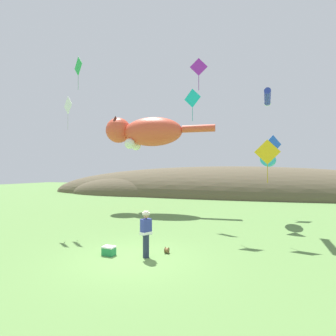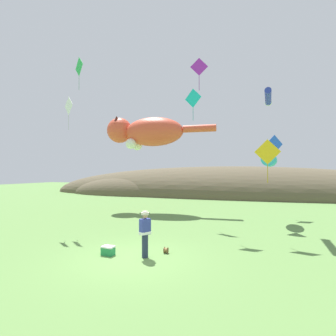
{
  "view_description": "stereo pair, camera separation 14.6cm",
  "coord_description": "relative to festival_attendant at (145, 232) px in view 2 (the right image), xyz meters",
  "views": [
    {
      "loc": [
        4.35,
        -9.08,
        3.28
      ],
      "look_at": [
        0.0,
        4.0,
        3.5
      ],
      "focal_mm": 28.0,
      "sensor_mm": 36.0,
      "label": 1
    },
    {
      "loc": [
        4.49,
        -9.03,
        3.28
      ],
      "look_at": [
        0.0,
        4.0,
        3.5
      ],
      "focal_mm": 28.0,
      "sensor_mm": 36.0,
      "label": 2
    }
  ],
  "objects": [
    {
      "name": "ground_plane",
      "position": [
        -0.35,
        -0.25,
        -0.95
      ],
      "size": [
        120.0,
        120.0,
        0.0
      ],
      "primitive_type": "plane",
      "color": "#5B8442"
    },
    {
      "name": "distant_hill_ridge",
      "position": [
        -1.82,
        27.92,
        -0.95
      ],
      "size": [
        56.31,
        13.38,
        8.22
      ],
      "color": "brown",
      "rests_on": "ground"
    },
    {
      "name": "festival_attendant",
      "position": [
        0.0,
        0.0,
        0.0
      ],
      "size": [
        0.43,
        0.49,
        1.77
      ],
      "color": "#232D47",
      "rests_on": "ground"
    },
    {
      "name": "kite_spool",
      "position": [
        0.59,
        0.74,
        -0.83
      ],
      "size": [
        0.15,
        0.24,
        0.24
      ],
      "color": "olive",
      "rests_on": "ground"
    },
    {
      "name": "picnic_cooler",
      "position": [
        -1.49,
        -0.23,
        -0.77
      ],
      "size": [
        0.52,
        0.37,
        0.36
      ],
      "color": "#268C4C",
      "rests_on": "ground"
    },
    {
      "name": "kite_giant_cat",
      "position": [
        -5.06,
        11.58,
        5.8
      ],
      "size": [
        9.65,
        3.11,
        2.93
      ],
      "color": "#E04C33"
    },
    {
      "name": "kite_fish_windsock",
      "position": [
        4.85,
        8.98,
        3.13
      ],
      "size": [
        1.15,
        3.31,
        1.0
      ],
      "color": "#33B2CC"
    },
    {
      "name": "kite_tube_streamer",
      "position": [
        4.72,
        7.14,
        6.75
      ],
      "size": [
        0.51,
        2.72,
        0.44
      ],
      "color": "#2633A5"
    },
    {
      "name": "kite_diamond_violet",
      "position": [
        0.77,
        6.3,
        8.73
      ],
      "size": [
        1.06,
        0.26,
        1.98
      ],
      "color": "purple"
    },
    {
      "name": "kite_diamond_teal",
      "position": [
        -0.01,
        7.97,
        7.34
      ],
      "size": [
        1.24,
        0.41,
        2.19
      ],
      "color": "#19BFBF"
    },
    {
      "name": "kite_diamond_white",
      "position": [
        -6.44,
        3.37,
        6.24
      ],
      "size": [
        0.96,
        0.51,
        1.98
      ],
      "color": "white"
    },
    {
      "name": "kite_diamond_blue",
      "position": [
        5.33,
        12.07,
        4.44
      ],
      "size": [
        1.2,
        0.76,
        2.31
      ],
      "color": "blue"
    },
    {
      "name": "kite_diamond_green",
      "position": [
        -6.89,
        4.89,
        9.22
      ],
      "size": [
        1.09,
        0.67,
        2.16
      ],
      "color": "green"
    },
    {
      "name": "kite_diamond_gold",
      "position": [
        4.57,
        4.28,
        3.3
      ],
      "size": [
        1.23,
        0.09,
        2.13
      ],
      "color": "yellow"
    }
  ]
}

